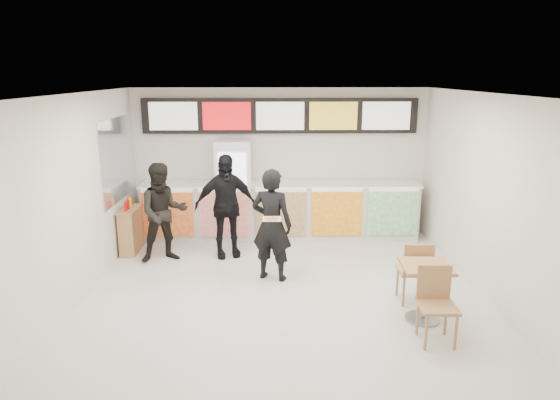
{
  "coord_description": "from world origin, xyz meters",
  "views": [
    {
      "loc": [
        -0.18,
        -6.66,
        3.27
      ],
      "look_at": [
        -0.04,
        1.2,
        1.27
      ],
      "focal_mm": 32.0,
      "sensor_mm": 36.0,
      "label": 1
    }
  ],
  "objects_px": {
    "service_counter": "(280,210)",
    "customer_main": "(272,225)",
    "customer_mid": "(225,206)",
    "cafe_table": "(425,282)",
    "condiment_ledge": "(131,230)",
    "customer_left": "(163,213)",
    "drinks_fridge": "(234,190)"
  },
  "relations": [
    {
      "from": "condiment_ledge",
      "to": "drinks_fridge",
      "type": "bearing_deg",
      "value": 23.44
    },
    {
      "from": "service_counter",
      "to": "drinks_fridge",
      "type": "bearing_deg",
      "value": 179.01
    },
    {
      "from": "service_counter",
      "to": "cafe_table",
      "type": "relative_size",
      "value": 3.4
    },
    {
      "from": "customer_mid",
      "to": "cafe_table",
      "type": "xyz_separation_m",
      "value": [
        2.89,
        -2.54,
        -0.39
      ]
    },
    {
      "from": "service_counter",
      "to": "customer_left",
      "type": "height_order",
      "value": "customer_left"
    },
    {
      "from": "customer_main",
      "to": "customer_left",
      "type": "xyz_separation_m",
      "value": [
        -1.91,
        0.86,
        -0.03
      ]
    },
    {
      "from": "service_counter",
      "to": "customer_left",
      "type": "xyz_separation_m",
      "value": [
        -2.09,
        -1.26,
        0.32
      ]
    },
    {
      "from": "drinks_fridge",
      "to": "customer_mid",
      "type": "bearing_deg",
      "value": -94.32
    },
    {
      "from": "customer_main",
      "to": "customer_mid",
      "type": "distance_m",
      "value": 1.37
    },
    {
      "from": "service_counter",
      "to": "customer_main",
      "type": "distance_m",
      "value": 2.15
    },
    {
      "from": "service_counter",
      "to": "customer_mid",
      "type": "xyz_separation_m",
      "value": [
        -1.01,
        -1.04,
        0.38
      ]
    },
    {
      "from": "customer_main",
      "to": "condiment_ledge",
      "type": "distance_m",
      "value": 2.99
    },
    {
      "from": "drinks_fridge",
      "to": "condiment_ledge",
      "type": "distance_m",
      "value": 2.13
    },
    {
      "from": "service_counter",
      "to": "customer_main",
      "type": "bearing_deg",
      "value": -94.79
    },
    {
      "from": "drinks_fridge",
      "to": "customer_left",
      "type": "distance_m",
      "value": 1.72
    },
    {
      "from": "drinks_fridge",
      "to": "customer_main",
      "type": "xyz_separation_m",
      "value": [
        0.76,
        -2.13,
        -0.08
      ]
    },
    {
      "from": "service_counter",
      "to": "drinks_fridge",
      "type": "relative_size",
      "value": 2.78
    },
    {
      "from": "customer_left",
      "to": "drinks_fridge",
      "type": "bearing_deg",
      "value": 29.1
    },
    {
      "from": "customer_left",
      "to": "service_counter",
      "type": "bearing_deg",
      "value": 12.34
    },
    {
      "from": "condiment_ledge",
      "to": "customer_left",
      "type": "bearing_deg",
      "value": -31.95
    },
    {
      "from": "service_counter",
      "to": "condiment_ledge",
      "type": "height_order",
      "value": "service_counter"
    },
    {
      "from": "service_counter",
      "to": "customer_main",
      "type": "xyz_separation_m",
      "value": [
        -0.18,
        -2.12,
        0.35
      ]
    },
    {
      "from": "service_counter",
      "to": "customer_mid",
      "type": "relative_size",
      "value": 2.93
    },
    {
      "from": "cafe_table",
      "to": "condiment_ledge",
      "type": "bearing_deg",
      "value": 150.93
    },
    {
      "from": "drinks_fridge",
      "to": "cafe_table",
      "type": "distance_m",
      "value": 4.59
    },
    {
      "from": "customer_left",
      "to": "condiment_ledge",
      "type": "distance_m",
      "value": 0.97
    },
    {
      "from": "cafe_table",
      "to": "condiment_ledge",
      "type": "height_order",
      "value": "condiment_ledge"
    },
    {
      "from": "service_counter",
      "to": "customer_mid",
      "type": "distance_m",
      "value": 1.5
    },
    {
      "from": "cafe_table",
      "to": "condiment_ledge",
      "type": "distance_m",
      "value": 5.46
    },
    {
      "from": "service_counter",
      "to": "cafe_table",
      "type": "bearing_deg",
      "value": -62.33
    },
    {
      "from": "customer_mid",
      "to": "cafe_table",
      "type": "height_order",
      "value": "customer_mid"
    },
    {
      "from": "customer_main",
      "to": "customer_left",
      "type": "height_order",
      "value": "customer_main"
    }
  ]
}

